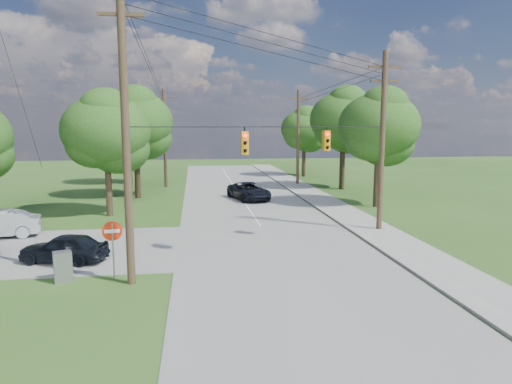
{
  "coord_description": "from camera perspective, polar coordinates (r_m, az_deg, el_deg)",
  "views": [
    {
      "loc": [
        -2.01,
        -17.6,
        6.22
      ],
      "look_at": [
        1.03,
        5.0,
        2.93
      ],
      "focal_mm": 32.0,
      "sensor_mm": 36.0,
      "label": 1
    }
  ],
  "objects": [
    {
      "name": "power_lines",
      "position": [
        29.5,
        -0.82,
        13.91
      ],
      "size": [
        13.93,
        29.62,
        4.93
      ],
      "color": "black",
      "rests_on": "ground"
    },
    {
      "name": "traffic_signals",
      "position": [
        22.51,
        4.06,
        6.34
      ],
      "size": [
        4.91,
        3.27,
        1.05
      ],
      "color": "orange",
      "rests_on": "ground"
    },
    {
      "name": "tree_e_near",
      "position": [
        36.41,
        15.12,
        7.97
      ],
      "size": [
        6.2,
        6.2,
        8.81
      ],
      "color": "#403320",
      "rests_on": "ground"
    },
    {
      "name": "car_main_north",
      "position": [
        38.85,
        -0.87,
        0.12
      ],
      "size": [
        3.73,
        5.7,
        1.46
      ],
      "primitive_type": "imported",
      "rotation": [
        0.0,
        0.0,
        0.27
      ],
      "color": "black",
      "rests_on": "main_road"
    },
    {
      "name": "ground",
      "position": [
        18.78,
        -1.11,
        -11.14
      ],
      "size": [
        140.0,
        140.0,
        0.0
      ],
      "primitive_type": "plane",
      "color": "#2F501A",
      "rests_on": "ground"
    },
    {
      "name": "main_road",
      "position": [
        23.78,
        2.33,
        -6.93
      ],
      "size": [
        10.0,
        100.0,
        0.03
      ],
      "primitive_type": "cube",
      "color": "gray",
      "rests_on": "ground"
    },
    {
      "name": "do_not_enter_sign",
      "position": [
        19.42,
        -17.5,
        -5.43
      ],
      "size": [
        0.81,
        0.17,
        2.44
      ],
      "rotation": [
        0.0,
        0.0,
        0.16
      ],
      "color": "gray",
      "rests_on": "ground"
    },
    {
      "name": "tree_w_near",
      "position": [
        33.15,
        -18.23,
        7.28
      ],
      "size": [
        6.0,
        6.0,
        8.4
      ],
      "color": "#403320",
      "rests_on": "ground"
    },
    {
      "name": "pole_north_e",
      "position": [
        48.85,
        5.28,
        6.89
      ],
      "size": [
        2.0,
        0.32,
        10.0
      ],
      "color": "#4B3727",
      "rests_on": "ground"
    },
    {
      "name": "tree_e_mid",
      "position": [
        45.96,
        10.87,
        8.91
      ],
      "size": [
        6.6,
        6.6,
        9.64
      ],
      "color": "#403320",
      "rests_on": "ground"
    },
    {
      "name": "sidewalk_east",
      "position": [
        25.76,
        17.25,
        -6.01
      ],
      "size": [
        2.6,
        100.0,
        0.12
      ],
      "primitive_type": "cube",
      "color": "#A6A39B",
      "rests_on": "ground"
    },
    {
      "name": "pole_sw",
      "position": [
        18.19,
        -16.01,
        7.91
      ],
      "size": [
        2.0,
        0.32,
        12.0
      ],
      "color": "#4B3727",
      "rests_on": "ground"
    },
    {
      "name": "pole_ne",
      "position": [
        27.84,
        15.51,
        6.36
      ],
      "size": [
        2.0,
        0.32,
        10.5
      ],
      "color": "#4B3727",
      "rests_on": "ground"
    },
    {
      "name": "tree_w_mid",
      "position": [
        40.91,
        -14.84,
        8.43
      ],
      "size": [
        6.4,
        6.4,
        9.22
      ],
      "color": "#403320",
      "rests_on": "ground"
    },
    {
      "name": "tree_w_far",
      "position": [
        51.08,
        -15.68,
        7.93
      ],
      "size": [
        6.0,
        6.0,
        8.73
      ],
      "color": "#403320",
      "rests_on": "ground"
    },
    {
      "name": "car_cross_dark",
      "position": [
        22.84,
        -22.85,
        -6.44
      ],
      "size": [
        4.17,
        2.43,
        1.33
      ],
      "primitive_type": "imported",
      "rotation": [
        0.0,
        0.0,
        -1.8
      ],
      "color": "black",
      "rests_on": "cross_road"
    },
    {
      "name": "control_cabinet",
      "position": [
        20.15,
        -23.0,
        -8.59
      ],
      "size": [
        0.82,
        0.71,
        1.25
      ],
      "primitive_type": "cube",
      "rotation": [
        0.0,
        0.0,
        0.36
      ],
      "color": "gray",
      "rests_on": "ground"
    },
    {
      "name": "tree_e_far",
      "position": [
        57.22,
        6.05,
        7.86
      ],
      "size": [
        5.8,
        5.8,
        8.32
      ],
      "color": "#403320",
      "rests_on": "ground"
    },
    {
      "name": "pole_north_w",
      "position": [
        47.71,
        -11.34,
        6.73
      ],
      "size": [
        2.0,
        0.32,
        10.0
      ],
      "color": "#4B3727",
      "rests_on": "ground"
    }
  ]
}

